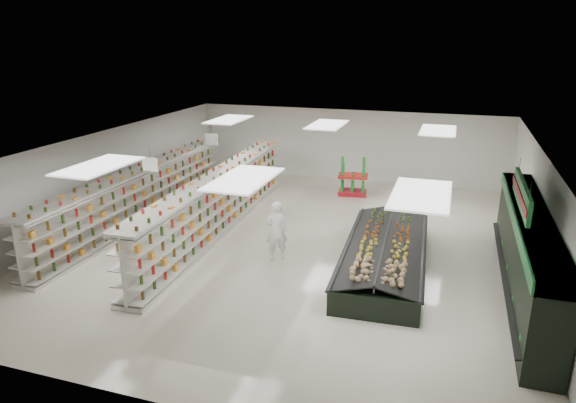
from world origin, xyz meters
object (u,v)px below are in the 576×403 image
(gondola_left, at_px, (139,198))
(produce_island, at_px, (385,253))
(gondola_center, at_px, (219,204))
(shopper_main, at_px, (276,231))
(soda_endcap, at_px, (353,178))
(shopper_background, at_px, (255,170))

(gondola_left, bearing_deg, produce_island, -7.44)
(gondola_center, height_order, shopper_main, gondola_center)
(gondola_left, bearing_deg, shopper_main, -15.64)
(soda_endcap, xyz_separation_m, shopper_main, (-0.87, -7.10, 0.16))
(shopper_background, bearing_deg, shopper_main, -127.89)
(gondola_left, height_order, shopper_main, gondola_left)
(gondola_left, relative_size, shopper_main, 6.08)
(produce_island, xyz_separation_m, shopper_background, (-6.29, 5.83, 0.50))
(gondola_left, height_order, soda_endcap, gondola_left)
(gondola_center, height_order, produce_island, gondola_center)
(gondola_center, xyz_separation_m, shopper_main, (2.65, -1.68, -0.01))
(gondola_center, relative_size, produce_island, 1.81)
(soda_endcap, height_order, shopper_background, shopper_background)
(gondola_center, relative_size, shopper_main, 6.36)
(gondola_center, bearing_deg, soda_endcap, 54.60)
(soda_endcap, bearing_deg, shopper_main, -96.99)
(produce_island, distance_m, soda_endcap, 7.00)
(soda_endcap, relative_size, shopper_main, 0.85)
(gondola_center, distance_m, produce_island, 5.90)
(soda_endcap, height_order, shopper_main, shopper_main)
(gondola_left, xyz_separation_m, gondola_center, (3.03, 0.14, 0.04))
(shopper_main, bearing_deg, gondola_left, -46.78)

